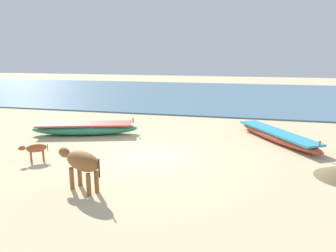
{
  "coord_description": "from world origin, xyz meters",
  "views": [
    {
      "loc": [
        3.04,
        -9.72,
        3.37
      ],
      "look_at": [
        0.19,
        2.1,
        0.6
      ],
      "focal_mm": 33.93,
      "sensor_mm": 36.0,
      "label": 1
    }
  ],
  "objects": [
    {
      "name": "cow_adult_brown",
      "position": [
        -0.82,
        -2.94,
        0.74
      ],
      "size": [
        1.52,
        0.91,
        1.02
      ],
      "rotation": [
        0.0,
        0.0,
        2.73
      ],
      "color": "brown",
      "rests_on": "ground"
    },
    {
      "name": "fishing_boat_0",
      "position": [
        4.37,
        3.06,
        0.22
      ],
      "size": [
        3.22,
        4.54,
        0.6
      ],
      "rotation": [
        0.0,
        0.0,
        5.26
      ],
      "color": "#B74733",
      "rests_on": "ground"
    },
    {
      "name": "calf_near_rust",
      "position": [
        -3.36,
        -1.27,
        0.41
      ],
      "size": [
        0.78,
        0.65,
        0.57
      ],
      "rotation": [
        0.0,
        0.0,
        3.79
      ],
      "color": "#9E4C28",
      "rests_on": "ground"
    },
    {
      "name": "fishing_boat_2",
      "position": [
        -3.48,
        2.23,
        0.27
      ],
      "size": [
        4.54,
        2.26,
        0.7
      ],
      "rotation": [
        0.0,
        0.0,
        0.29
      ],
      "color": "#338C66",
      "rests_on": "ground"
    },
    {
      "name": "sea_water",
      "position": [
        0.0,
        17.24,
        0.04
      ],
      "size": [
        60.0,
        20.0,
        0.08
      ],
      "primitive_type": "cube",
      "color": "slate",
      "rests_on": "ground"
    },
    {
      "name": "ground",
      "position": [
        0.0,
        0.0,
        0.0
      ],
      "size": [
        80.0,
        80.0,
        0.0
      ],
      "primitive_type": "plane",
      "color": "#CCB789"
    }
  ]
}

